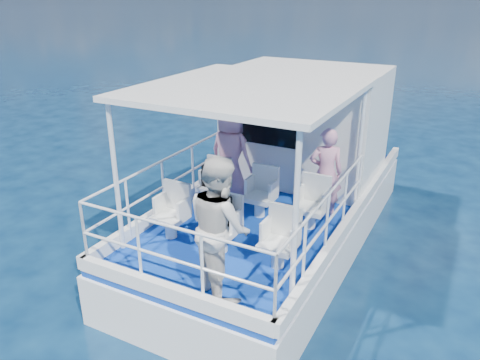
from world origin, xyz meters
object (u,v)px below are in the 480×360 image
passenger_port_fwd (230,153)px  panda (220,183)px  backpack_center (219,212)px  passenger_stbd_aft (220,227)px

passenger_port_fwd → panda: (0.78, -1.72, 0.21)m
passenger_port_fwd → backpack_center: 1.93m
passenger_port_fwd → panda: passenger_port_fwd is taller
backpack_center → panda: (-0.00, 0.02, 0.44)m
passenger_port_fwd → passenger_stbd_aft: passenger_stbd_aft is taller
passenger_port_fwd → backpack_center: bearing=119.8°
passenger_stbd_aft → panda: passenger_stbd_aft is taller
passenger_port_fwd → passenger_stbd_aft: bearing=121.9°
passenger_stbd_aft → panda: 1.00m
backpack_center → panda: 0.44m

